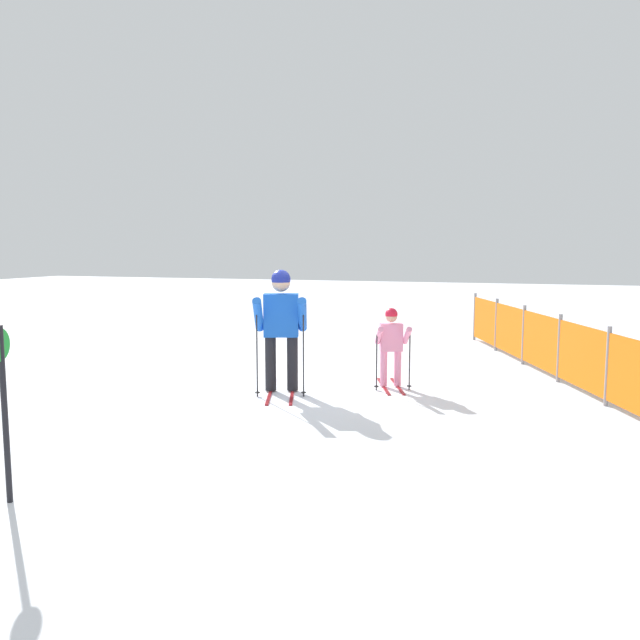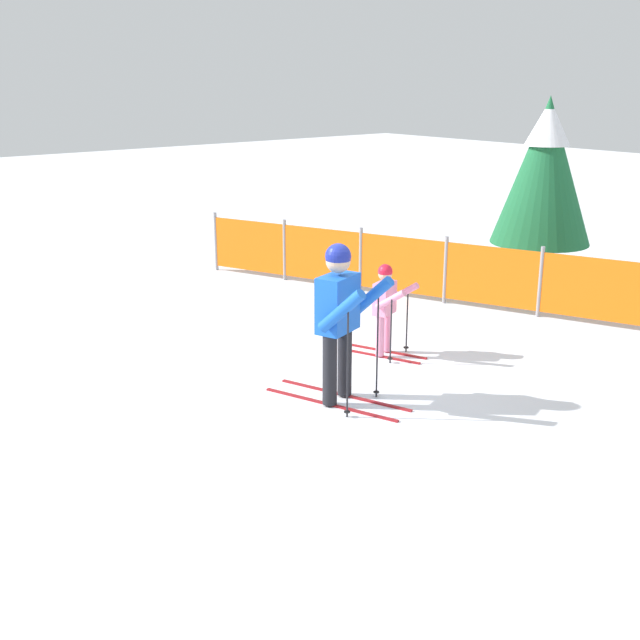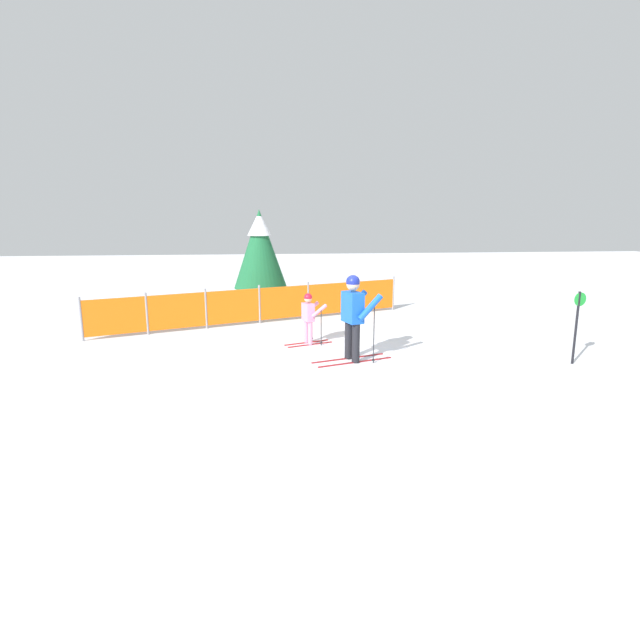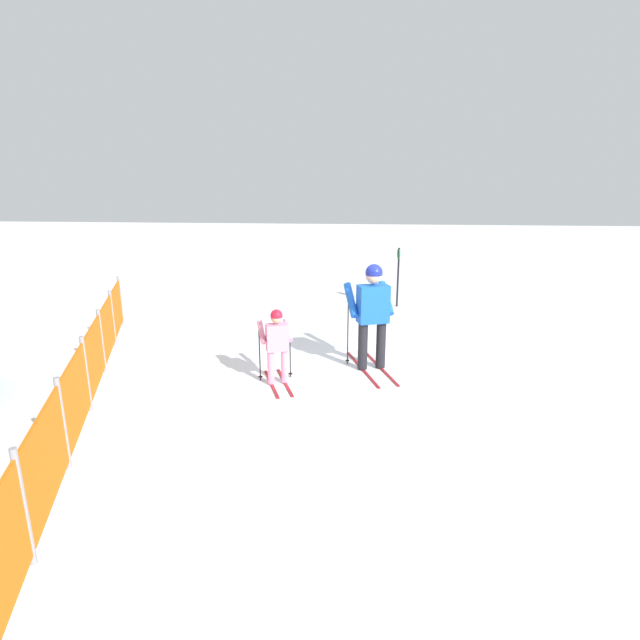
# 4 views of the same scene
# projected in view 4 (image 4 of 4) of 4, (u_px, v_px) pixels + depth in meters

# --- Properties ---
(ground_plane) EXTENTS (60.00, 60.00, 0.00)m
(ground_plane) POSITION_uv_depth(u_px,v_px,m) (377.00, 375.00, 8.32)
(ground_plane) COLOR white
(skier_adult) EXTENTS (1.75, 0.97, 1.82)m
(skier_adult) POSITION_uv_depth(u_px,v_px,m) (372.00, 307.00, 8.34)
(skier_adult) COLOR maroon
(skier_adult) RESTS_ON ground_plane
(skier_child) EXTENTS (1.17, 0.70, 1.22)m
(skier_child) POSITION_uv_depth(u_px,v_px,m) (277.00, 340.00, 7.79)
(skier_child) COLOR maroon
(skier_child) RESTS_ON ground_plane
(safety_fence) EXTENTS (8.61, 3.29, 1.09)m
(safety_fence) POSITION_uv_depth(u_px,v_px,m) (86.00, 374.00, 6.91)
(safety_fence) COLOR gray
(safety_fence) RESTS_ON ground_plane
(trail_marker) EXTENTS (0.28, 0.07, 1.51)m
(trail_marker) POSITION_uv_depth(u_px,v_px,m) (398.00, 271.00, 12.63)
(trail_marker) COLOR black
(trail_marker) RESTS_ON ground_plane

